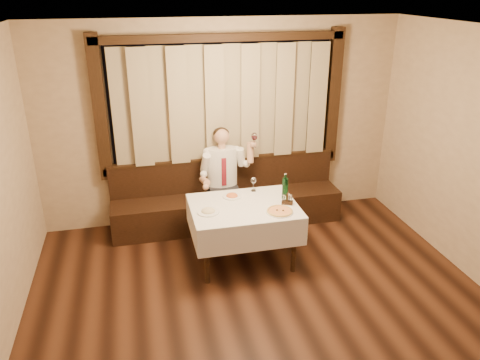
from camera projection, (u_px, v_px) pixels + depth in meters
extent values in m
cube|color=black|center=(287.00, 358.00, 4.32)|extent=(5.00, 6.00, 0.01)
cube|color=silver|center=(302.00, 45.00, 3.23)|extent=(5.00, 6.00, 0.01)
cube|color=tan|center=(222.00, 123.00, 6.47)|extent=(5.00, 0.01, 2.80)
cube|color=black|center=(222.00, 102.00, 6.33)|extent=(3.00, 0.02, 1.60)
cube|color=orange|center=(171.00, 127.00, 6.29)|extent=(0.50, 0.01, 0.40)
cube|color=black|center=(223.00, 162.00, 6.63)|extent=(3.30, 0.12, 0.10)
cube|color=black|center=(222.00, 37.00, 5.96)|extent=(3.30, 0.12, 0.10)
cube|color=black|center=(100.00, 110.00, 5.96)|extent=(0.16, 0.12, 1.90)
cube|color=black|center=(333.00, 97.00, 6.63)|extent=(0.16, 0.12, 1.90)
cube|color=#998362|center=(223.00, 104.00, 6.24)|extent=(2.90, 0.08, 1.55)
cube|color=black|center=(228.00, 209.00, 6.64)|extent=(3.20, 0.60, 0.45)
cube|color=black|center=(224.00, 174.00, 6.68)|extent=(3.20, 0.12, 0.45)
cube|color=black|center=(224.00, 158.00, 6.58)|extent=(3.20, 0.14, 0.04)
cylinder|color=black|center=(207.00, 256.00, 5.27)|extent=(0.06, 0.06, 0.71)
cylinder|color=black|center=(294.00, 245.00, 5.48)|extent=(0.06, 0.06, 0.71)
cylinder|color=black|center=(197.00, 225.00, 5.93)|extent=(0.06, 0.06, 0.71)
cylinder|color=black|center=(276.00, 217.00, 6.15)|extent=(0.06, 0.06, 0.71)
cube|color=black|center=(244.00, 207.00, 5.56)|extent=(1.20, 0.90, 0.04)
cube|color=white|center=(244.00, 205.00, 5.55)|extent=(1.26, 0.96, 0.01)
cube|color=white|center=(254.00, 238.00, 5.19)|extent=(1.26, 0.01, 0.35)
cube|color=white|center=(235.00, 202.00, 6.05)|extent=(1.26, 0.01, 0.35)
cube|color=white|center=(192.00, 224.00, 5.49)|extent=(0.01, 0.96, 0.35)
cube|color=white|center=(293.00, 213.00, 5.75)|extent=(0.01, 0.96, 0.35)
cylinder|color=white|center=(280.00, 212.00, 5.38)|extent=(0.32, 0.32, 0.01)
cylinder|color=#D55420|center=(280.00, 211.00, 5.38)|extent=(0.29, 0.29, 0.01)
torus|color=tan|center=(280.00, 211.00, 5.37)|extent=(0.30, 0.30, 0.02)
sphere|color=black|center=(277.00, 210.00, 5.38)|extent=(0.02, 0.02, 0.02)
sphere|color=black|center=(283.00, 210.00, 5.37)|extent=(0.02, 0.02, 0.02)
cylinder|color=white|center=(232.00, 196.00, 5.77)|extent=(0.23, 0.23, 0.01)
ellipsoid|color=#C95C20|center=(232.00, 193.00, 5.75)|extent=(0.14, 0.14, 0.06)
cylinder|color=white|center=(208.00, 212.00, 5.38)|extent=(0.26, 0.26, 0.02)
ellipsoid|color=#D0BB86|center=(208.00, 208.00, 5.36)|extent=(0.16, 0.16, 0.07)
cylinder|color=#0D3E17|center=(285.00, 189.00, 5.67)|extent=(0.07, 0.07, 0.27)
cylinder|color=#0D3E17|center=(285.00, 177.00, 5.61)|extent=(0.03, 0.03, 0.06)
cylinder|color=silver|center=(286.00, 174.00, 5.59)|extent=(0.03, 0.03, 0.01)
cylinder|color=white|center=(253.00, 191.00, 5.94)|extent=(0.06, 0.06, 0.01)
cylinder|color=white|center=(253.00, 187.00, 5.92)|extent=(0.01, 0.01, 0.10)
ellipsoid|color=white|center=(254.00, 180.00, 5.88)|extent=(0.07, 0.07, 0.08)
cube|color=black|center=(287.00, 202.00, 5.57)|extent=(0.15, 0.11, 0.04)
cube|color=black|center=(287.00, 197.00, 5.55)|extent=(0.04, 0.07, 0.10)
cylinder|color=white|center=(284.00, 198.00, 5.56)|extent=(0.03, 0.03, 0.08)
cylinder|color=silver|center=(284.00, 195.00, 5.55)|extent=(0.04, 0.04, 0.01)
cylinder|color=white|center=(291.00, 199.00, 5.55)|extent=(0.03, 0.03, 0.08)
cylinder|color=silver|center=(291.00, 196.00, 5.53)|extent=(0.04, 0.04, 0.01)
cube|color=black|center=(225.00, 194.00, 6.40)|extent=(0.39, 0.44, 0.16)
cube|color=black|center=(220.00, 221.00, 6.30)|extent=(0.11, 0.12, 0.45)
cube|color=black|center=(236.00, 220.00, 6.35)|extent=(0.11, 0.12, 0.45)
ellipsoid|color=white|center=(222.00, 166.00, 6.40)|extent=(0.41, 0.26, 0.53)
cube|color=maroon|center=(224.00, 172.00, 6.29)|extent=(0.06, 0.01, 0.39)
cylinder|color=tan|center=(222.00, 145.00, 6.28)|extent=(0.10, 0.10, 0.08)
sphere|color=tan|center=(222.00, 136.00, 6.23)|extent=(0.21, 0.21, 0.21)
ellipsoid|color=black|center=(221.00, 133.00, 6.24)|extent=(0.21, 0.21, 0.16)
sphere|color=white|center=(207.00, 153.00, 6.27)|extent=(0.13, 0.13, 0.13)
sphere|color=white|center=(236.00, 150.00, 6.35)|extent=(0.13, 0.13, 0.13)
sphere|color=tan|center=(206.00, 187.00, 6.02)|extent=(0.08, 0.08, 0.08)
sphere|color=tan|center=(253.00, 144.00, 6.20)|extent=(0.09, 0.09, 0.09)
cylinder|color=white|center=(254.00, 142.00, 6.15)|extent=(0.01, 0.01, 0.11)
ellipsoid|color=white|center=(254.00, 136.00, 6.12)|extent=(0.08, 0.08, 0.10)
ellipsoid|color=#4C070F|center=(254.00, 137.00, 6.13)|extent=(0.07, 0.07, 0.06)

